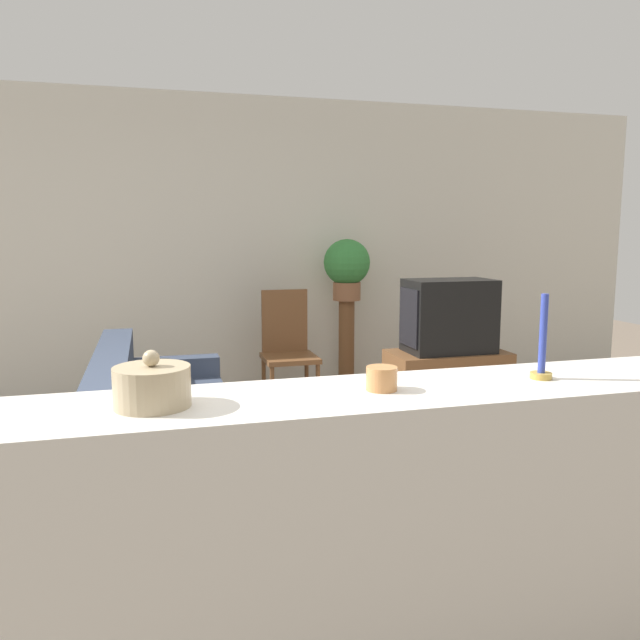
# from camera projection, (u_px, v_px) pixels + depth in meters

# --- Properties ---
(ground_plane) EXTENTS (14.00, 14.00, 0.00)m
(ground_plane) POSITION_uv_depth(u_px,v_px,m) (284.00, 587.00, 2.62)
(ground_plane) COLOR #756656
(wall_back) EXTENTS (9.00, 0.06, 2.70)m
(wall_back) POSITION_uv_depth(u_px,v_px,m) (204.00, 246.00, 5.70)
(wall_back) COLOR silver
(wall_back) RESTS_ON ground_plane
(couch) EXTENTS (0.81, 1.98, 0.78)m
(couch) POSITION_uv_depth(u_px,v_px,m) (160.00, 435.00, 3.73)
(couch) COLOR #384256
(couch) RESTS_ON ground_plane
(tv_stand) EXTENTS (0.93, 0.49, 0.53)m
(tv_stand) POSITION_uv_depth(u_px,v_px,m) (447.00, 384.00, 4.99)
(tv_stand) COLOR brown
(tv_stand) RESTS_ON ground_plane
(television) EXTENTS (0.69, 0.41, 0.58)m
(television) POSITION_uv_depth(u_px,v_px,m) (448.00, 316.00, 4.91)
(television) COLOR black
(television) RESTS_ON tv_stand
(wooden_chair) EXTENTS (0.44, 0.44, 0.99)m
(wooden_chair) POSITION_uv_depth(u_px,v_px,m) (288.00, 345.00, 5.27)
(wooden_chair) COLOR brown
(wooden_chair) RESTS_ON ground_plane
(plant_stand) EXTENTS (0.15, 0.15, 0.85)m
(plant_stand) POSITION_uv_depth(u_px,v_px,m) (346.00, 346.00, 5.79)
(plant_stand) COLOR brown
(plant_stand) RESTS_ON ground_plane
(potted_plant) EXTENTS (0.42, 0.42, 0.56)m
(potted_plant) POSITION_uv_depth(u_px,v_px,m) (347.00, 266.00, 5.68)
(potted_plant) COLOR #8E5B3D
(potted_plant) RESTS_ON plant_stand
(foreground_counter) EXTENTS (2.77, 0.44, 1.01)m
(foreground_counter) POSITION_uv_depth(u_px,v_px,m) (328.00, 554.00, 1.91)
(foreground_counter) COLOR silver
(foreground_counter) RESTS_ON ground_plane
(decorative_bowl) EXTENTS (0.21, 0.21, 0.16)m
(decorative_bowl) POSITION_uv_depth(u_px,v_px,m) (152.00, 386.00, 1.70)
(decorative_bowl) COLOR tan
(decorative_bowl) RESTS_ON foreground_counter
(candle_jar) EXTENTS (0.09, 0.09, 0.07)m
(candle_jar) POSITION_uv_depth(u_px,v_px,m) (382.00, 378.00, 1.88)
(candle_jar) COLOR #C6844C
(candle_jar) RESTS_ON foreground_counter
(candlestick) EXTENTS (0.07, 0.07, 0.28)m
(candlestick) POSITION_uv_depth(u_px,v_px,m) (542.00, 350.00, 2.01)
(candlestick) COLOR #B7933D
(candlestick) RESTS_ON foreground_counter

